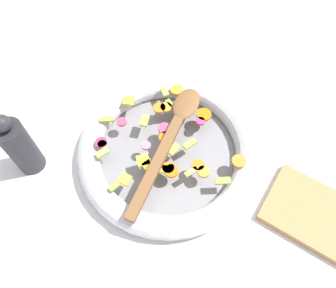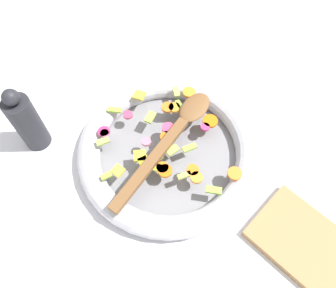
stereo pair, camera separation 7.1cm
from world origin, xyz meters
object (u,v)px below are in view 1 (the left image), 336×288
Objects in this scene: skillet at (168,150)px; cutting_board at (324,220)px; pepper_mill at (20,146)px; wooden_spoon at (171,134)px.

skillet is 1.69× the size of cutting_board.
skillet is 2.23× the size of pepper_mill.
pepper_mill is at bearing -139.95° from wooden_spoon.
wooden_spoon is 0.36m from cutting_board.
cutting_board is (0.59, 0.23, -0.07)m from pepper_mill.
wooden_spoon is 0.31m from pepper_mill.
cutting_board is at bearing 3.82° from wooden_spoon.
wooden_spoon is 1.44× the size of cutting_board.
pepper_mill is (-0.24, -0.18, 0.06)m from skillet.
skillet is 1.18× the size of wooden_spoon.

